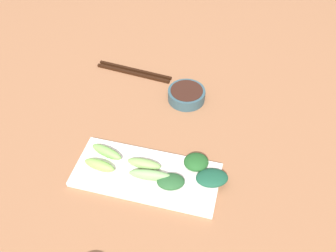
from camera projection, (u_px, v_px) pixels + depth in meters
tabletop at (158, 147)px, 0.92m from camera, size 2.10×2.10×0.02m
sauce_bowl at (186, 94)px, 1.01m from camera, size 0.10×0.10×0.03m
serving_plate at (146, 175)px, 0.84m from camera, size 0.14×0.33×0.01m
broccoli_leafy_0 at (171, 182)px, 0.81m from camera, size 0.06×0.07×0.02m
broccoli_leafy_1 at (196, 162)px, 0.84m from camera, size 0.07×0.07×0.02m
broccoli_stalk_2 at (144, 164)px, 0.84m from camera, size 0.03×0.08×0.02m
broccoli_stalk_3 at (107, 152)px, 0.86m from camera, size 0.04×0.08×0.02m
broccoli_leafy_4 at (212, 178)px, 0.82m from camera, size 0.07×0.08×0.02m
broccoli_stalk_5 at (151, 175)px, 0.82m from camera, size 0.03×0.10×0.03m
broccoli_stalk_6 at (100, 165)px, 0.84m from camera, size 0.03×0.08×0.02m
chopsticks at (134, 72)px, 1.10m from camera, size 0.05×0.23×0.01m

